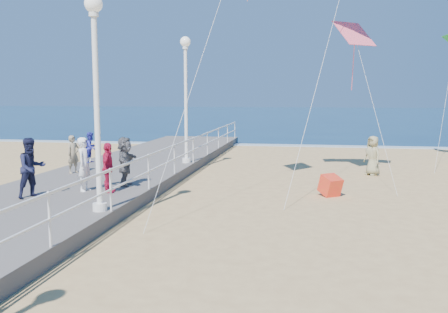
% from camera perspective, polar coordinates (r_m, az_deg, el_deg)
% --- Properties ---
extents(ground, '(160.00, 160.00, 0.00)m').
position_cam_1_polar(ground, '(12.13, 10.21, -8.96)').
color(ground, tan).
rests_on(ground, ground).
extents(ocean, '(160.00, 90.00, 0.05)m').
position_cam_1_polar(ocean, '(76.73, 9.93, 4.62)').
color(ocean, '#0C2C4D').
rests_on(ocean, ground).
extents(surf_line, '(160.00, 1.20, 0.04)m').
position_cam_1_polar(surf_line, '(32.32, 10.00, 1.21)').
color(surf_line, silver).
rests_on(surf_line, ground).
extents(boardwalk, '(5.00, 44.00, 0.40)m').
position_cam_1_polar(boardwalk, '(14.14, -22.01, -6.21)').
color(boardwalk, slate).
rests_on(boardwalk, ground).
extents(railing, '(0.05, 42.00, 0.55)m').
position_cam_1_polar(railing, '(12.82, -12.87, -2.42)').
color(railing, white).
rests_on(railing, boardwalk).
extents(lamp_post_mid, '(0.44, 0.44, 5.32)m').
position_cam_1_polar(lamp_post_mid, '(12.77, -14.44, 8.37)').
color(lamp_post_mid, white).
rests_on(lamp_post_mid, boardwalk).
extents(lamp_post_far, '(0.44, 0.44, 5.32)m').
position_cam_1_polar(lamp_post_far, '(21.30, -4.40, 8.02)').
color(lamp_post_far, white).
rests_on(lamp_post_far, boardwalk).
extents(woman_holding_toddler, '(0.43, 0.62, 1.64)m').
position_cam_1_polar(woman_holding_toddler, '(15.70, -15.64, -0.86)').
color(woman_holding_toddler, white).
rests_on(woman_holding_toddler, boardwalk).
extents(toddler_held, '(0.38, 0.48, 0.94)m').
position_cam_1_polar(toddler_held, '(15.71, -14.97, 1.00)').
color(toddler_held, '#3136B9').
rests_on(toddler_held, boardwalk).
extents(spectator_3, '(0.51, 0.93, 1.50)m').
position_cam_1_polar(spectator_3, '(15.29, -13.13, -1.25)').
color(spectator_3, '#BD173E').
rests_on(spectator_3, boardwalk).
extents(spectator_5, '(0.66, 1.52, 1.59)m').
position_cam_1_polar(spectator_5, '(16.28, -11.25, -0.55)').
color(spectator_5, '#56565B').
rests_on(spectator_5, boardwalk).
extents(spectator_6, '(0.52, 0.61, 1.41)m').
position_cam_1_polar(spectator_6, '(19.39, -16.85, 0.24)').
color(spectator_6, gray).
rests_on(spectator_6, boardwalk).
extents(spectator_7, '(0.99, 1.05, 1.71)m').
position_cam_1_polar(spectator_7, '(15.19, -21.14, -1.21)').
color(spectator_7, '#191B38').
rests_on(spectator_7, boardwalk).
extents(beach_walker_c, '(0.90, 0.95, 1.63)m').
position_cam_1_polar(beach_walker_c, '(21.39, 16.62, 0.10)').
color(beach_walker_c, '#999369').
rests_on(beach_walker_c, ground).
extents(box_kite, '(0.86, 0.90, 0.74)m').
position_cam_1_polar(box_kite, '(16.73, 12.06, -3.46)').
color(box_kite, red).
rests_on(box_kite, ground).
extents(kite_diamond_pink, '(1.72, 1.67, 0.98)m').
position_cam_1_polar(kite_diamond_pink, '(20.27, 14.64, 13.45)').
color(kite_diamond_pink, '#FF5D78').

